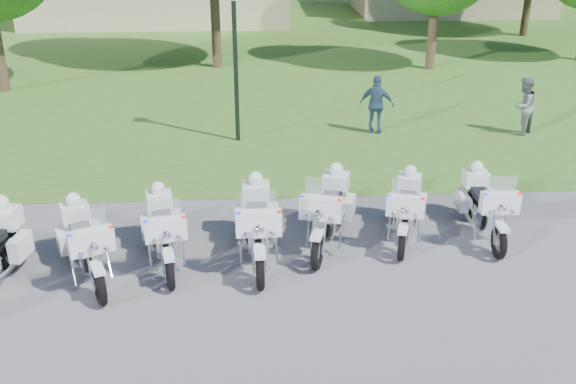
{
  "coord_description": "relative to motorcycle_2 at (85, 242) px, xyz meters",
  "views": [
    {
      "loc": [
        -1.07,
        -9.78,
        5.83
      ],
      "look_at": [
        -0.44,
        1.2,
        0.95
      ],
      "focal_mm": 40.0,
      "sensor_mm": 36.0,
      "label": 1
    }
  ],
  "objects": [
    {
      "name": "ground",
      "position": [
        3.95,
        0.03,
        -0.65
      ],
      "size": [
        100.0,
        100.0,
        0.0
      ],
      "primitive_type": "plane",
      "color": "slate",
      "rests_on": "ground"
    },
    {
      "name": "grass_lawn",
      "position": [
        3.95,
        27.03,
        -0.65
      ],
      "size": [
        100.0,
        48.0,
        0.01
      ],
      "primitive_type": "cube",
      "color": "#3B641F",
      "rests_on": "ground"
    },
    {
      "name": "motorcycle_2",
      "position": [
        0.0,
        0.0,
        0.0
      ],
      "size": [
        1.34,
        2.17,
        1.56
      ],
      "rotation": [
        0.0,
        0.0,
        3.56
      ],
      "color": "black",
      "rests_on": "ground"
    },
    {
      "name": "motorcycle_3",
      "position": [
        1.27,
        0.43,
        -0.01
      ],
      "size": [
        1.03,
        2.26,
        1.53
      ],
      "rotation": [
        0.0,
        0.0,
        3.34
      ],
      "color": "black",
      "rests_on": "ground"
    },
    {
      "name": "motorcycle_4",
      "position": [
        2.93,
        0.46,
        0.05
      ],
      "size": [
        0.83,
        2.48,
        1.67
      ],
      "rotation": [
        0.0,
        0.0,
        3.16
      ],
      "color": "black",
      "rests_on": "ground"
    },
    {
      "name": "motorcycle_5",
      "position": [
        4.26,
        0.97,
        0.03
      ],
      "size": [
        1.24,
        2.35,
        1.63
      ],
      "rotation": [
        0.0,
        0.0,
        2.84
      ],
      "color": "black",
      "rests_on": "ground"
    },
    {
      "name": "motorcycle_6",
      "position": [
        5.77,
        1.12,
        -0.03
      ],
      "size": [
        1.12,
        2.15,
        1.48
      ],
      "rotation": [
        0.0,
        0.0,
        2.85
      ],
      "color": "black",
      "rests_on": "ground"
    },
    {
      "name": "motorcycle_7",
      "position": [
        7.3,
        1.15,
        -0.02
      ],
      "size": [
        0.76,
        2.26,
        1.52
      ],
      "rotation": [
        0.0,
        0.0,
        3.11
      ],
      "color": "black",
      "rests_on": "ground"
    },
    {
      "name": "lamp_post",
      "position": [
        2.48,
        6.94,
        2.47
      ],
      "size": [
        0.44,
        0.44,
        4.13
      ],
      "color": "black",
      "rests_on": "ground"
    },
    {
      "name": "bystander_b",
      "position": [
        10.38,
        7.01,
        0.16
      ],
      "size": [
        0.99,
        0.98,
        1.62
      ],
      "primitive_type": "imported",
      "rotation": [
        0.0,
        0.0,
        -2.42
      ],
      "color": "slate",
      "rests_on": "ground"
    },
    {
      "name": "bystander_c",
      "position": [
        6.34,
        7.33,
        0.17
      ],
      "size": [
        1.05,
        0.73,
        1.65
      ],
      "primitive_type": "imported",
      "rotation": [
        0.0,
        0.0,
        2.76
      ],
      "color": "navy",
      "rests_on": "ground"
    }
  ]
}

